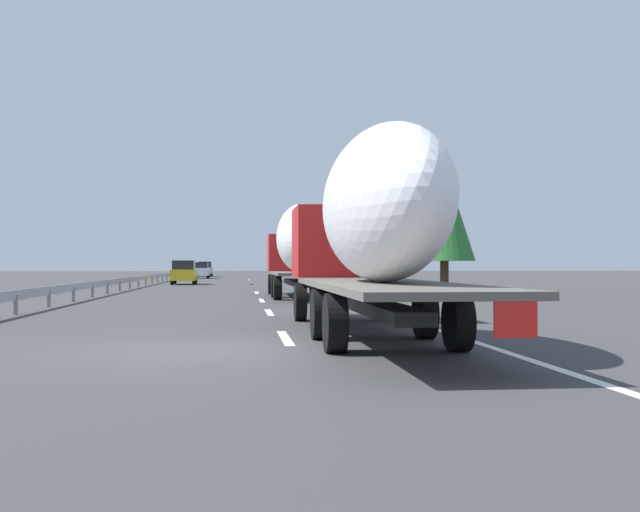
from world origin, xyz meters
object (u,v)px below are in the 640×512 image
(car_white_van, at_px, (201,270))
(car_silver_hatch, at_px, (205,269))
(car_yellow_coupe, at_px, (184,272))
(truck_lead, at_px, (299,246))
(road_sign, at_px, (313,255))
(truck_trailing, at_px, (372,224))

(car_white_van, height_order, car_silver_hatch, car_silver_hatch)
(car_yellow_coupe, bearing_deg, car_white_van, 0.00)
(truck_lead, height_order, car_yellow_coupe, truck_lead)
(truck_lead, xyz_separation_m, road_sign, (24.90, -3.10, -0.12))
(truck_trailing, bearing_deg, car_white_van, 5.78)
(truck_trailing, height_order, car_silver_hatch, truck_trailing)
(car_white_van, bearing_deg, truck_lead, -171.97)
(car_yellow_coupe, height_order, car_white_van, car_yellow_coupe)
(truck_lead, relative_size, car_white_van, 2.91)
(truck_lead, xyz_separation_m, truck_trailing, (-19.51, 0.00, -0.01))
(car_white_van, bearing_deg, car_silver_hatch, 0.51)
(truck_trailing, height_order, car_yellow_coupe, truck_trailing)
(car_white_van, bearing_deg, car_yellow_coupe, -180.00)
(truck_lead, distance_m, truck_trailing, 19.51)
(car_white_van, xyz_separation_m, road_sign, (-24.75, -10.10, 1.38))
(road_sign, bearing_deg, car_silver_hatch, 14.98)
(truck_trailing, xyz_separation_m, road_sign, (44.41, -3.10, -0.11))
(car_silver_hatch, bearing_deg, truck_trailing, -175.07)
(car_silver_hatch, bearing_deg, road_sign, -165.02)
(car_yellow_coupe, height_order, car_silver_hatch, car_silver_hatch)
(truck_trailing, xyz_separation_m, car_silver_hatch, (82.61, 7.12, -1.44))
(car_yellow_coupe, bearing_deg, road_sign, -86.21)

